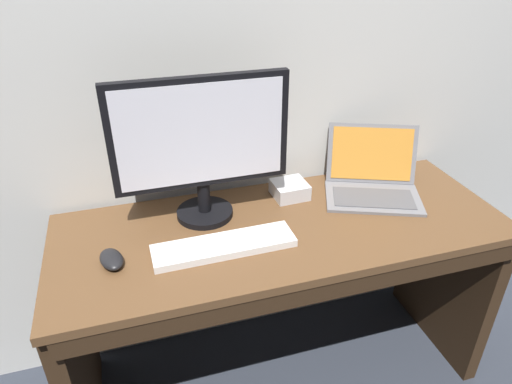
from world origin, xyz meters
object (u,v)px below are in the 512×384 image
at_px(wired_keyboard, 224,245).
at_px(external_monitor, 201,144).
at_px(laptop_space_gray, 372,179).
at_px(computer_mouse, 111,259).
at_px(external_drive_box, 290,189).

bearing_deg(wired_keyboard, external_monitor, 95.56).
distance_m(laptop_space_gray, external_monitor, 0.66).
bearing_deg(external_monitor, computer_mouse, -152.07).
bearing_deg(wired_keyboard, laptop_space_gray, 17.05).
relative_size(laptop_space_gray, external_monitor, 0.75).
relative_size(computer_mouse, external_drive_box, 0.90).
height_order(wired_keyboard, computer_mouse, computer_mouse).
xyz_separation_m(external_monitor, wired_keyboard, (0.02, -0.19, -0.26)).
distance_m(external_monitor, wired_keyboard, 0.32).
distance_m(laptop_space_gray, external_drive_box, 0.31).
distance_m(external_monitor, computer_mouse, 0.43).
bearing_deg(computer_mouse, external_monitor, 13.61).
bearing_deg(external_drive_box, laptop_space_gray, -10.53).
xyz_separation_m(laptop_space_gray, external_monitor, (-0.62, 0.01, 0.22)).
xyz_separation_m(laptop_space_gray, external_drive_box, (-0.30, 0.06, -0.02)).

